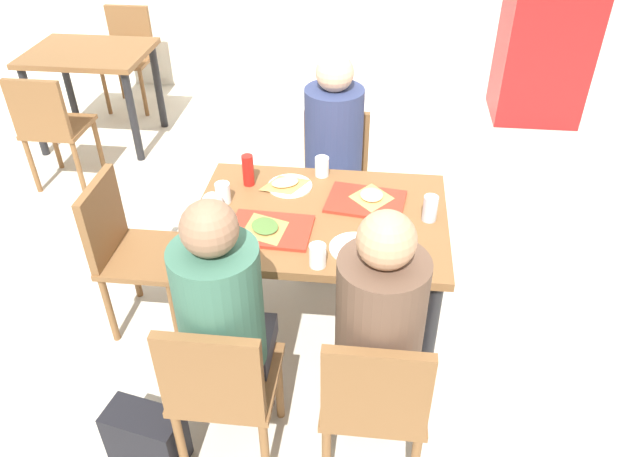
# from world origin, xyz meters

# --- Properties ---
(ground_plane) EXTENTS (10.00, 10.00, 0.02)m
(ground_plane) POSITION_xyz_m (0.00, 0.00, -0.01)
(ground_plane) COLOR beige
(main_table) EXTENTS (1.17, 0.84, 0.75)m
(main_table) POSITION_xyz_m (0.00, 0.00, 0.65)
(main_table) COLOR brown
(main_table) RESTS_ON ground_plane
(chair_near_left) EXTENTS (0.40, 0.40, 0.85)m
(chair_near_left) POSITION_xyz_m (-0.29, -0.80, 0.50)
(chair_near_left) COLOR brown
(chair_near_left) RESTS_ON ground_plane
(chair_near_right) EXTENTS (0.40, 0.40, 0.85)m
(chair_near_right) POSITION_xyz_m (0.29, -0.80, 0.50)
(chair_near_right) COLOR brown
(chair_near_right) RESTS_ON ground_plane
(chair_far_side) EXTENTS (0.40, 0.40, 0.85)m
(chair_far_side) POSITION_xyz_m (0.00, 0.80, 0.50)
(chair_far_side) COLOR brown
(chair_far_side) RESTS_ON ground_plane
(chair_left_end) EXTENTS (0.40, 0.40, 0.85)m
(chair_left_end) POSITION_xyz_m (-0.97, 0.00, 0.50)
(chair_left_end) COLOR brown
(chair_left_end) RESTS_ON ground_plane
(person_in_red) EXTENTS (0.32, 0.42, 1.26)m
(person_in_red) POSITION_xyz_m (-0.29, -0.66, 0.74)
(person_in_red) COLOR #383842
(person_in_red) RESTS_ON ground_plane
(person_in_brown_jacket) EXTENTS (0.32, 0.42, 1.26)m
(person_in_brown_jacket) POSITION_xyz_m (0.29, -0.66, 0.74)
(person_in_brown_jacket) COLOR #383842
(person_in_brown_jacket) RESTS_ON ground_plane
(person_far_side) EXTENTS (0.32, 0.42, 1.26)m
(person_far_side) POSITION_xyz_m (-0.00, 0.66, 0.74)
(person_far_side) COLOR #383842
(person_far_side) RESTS_ON ground_plane
(tray_red_near) EXTENTS (0.37, 0.27, 0.02)m
(tray_red_near) POSITION_xyz_m (-0.20, -0.15, 0.76)
(tray_red_near) COLOR red
(tray_red_near) RESTS_ON main_table
(tray_red_far) EXTENTS (0.39, 0.31, 0.02)m
(tray_red_far) POSITION_xyz_m (0.20, 0.13, 0.76)
(tray_red_far) COLOR red
(tray_red_far) RESTS_ON main_table
(paper_plate_center) EXTENTS (0.22, 0.22, 0.01)m
(paper_plate_center) POSITION_xyz_m (-0.17, 0.23, 0.75)
(paper_plate_center) COLOR white
(paper_plate_center) RESTS_ON main_table
(paper_plate_near_edge) EXTENTS (0.22, 0.22, 0.01)m
(paper_plate_near_edge) POSITION_xyz_m (0.17, -0.23, 0.75)
(paper_plate_near_edge) COLOR white
(paper_plate_near_edge) RESTS_ON main_table
(pizza_slice_a) EXTENTS (0.24, 0.25, 0.02)m
(pizza_slice_a) POSITION_xyz_m (-0.23, -0.15, 0.77)
(pizza_slice_a) COLOR #C68C47
(pizza_slice_a) RESTS_ON tray_red_near
(pizza_slice_b) EXTENTS (0.16, 0.18, 0.02)m
(pizza_slice_b) POSITION_xyz_m (0.23, 0.15, 0.77)
(pizza_slice_b) COLOR tan
(pizza_slice_b) RESTS_ON tray_red_far
(pizza_slice_c) EXTENTS (0.23, 0.21, 0.02)m
(pizza_slice_c) POSITION_xyz_m (-0.20, 0.23, 0.77)
(pizza_slice_c) COLOR #C68C47
(pizza_slice_c) RESTS_ON paper_plate_center
(plastic_cup_a) EXTENTS (0.07, 0.07, 0.10)m
(plastic_cup_a) POSITION_xyz_m (-0.03, 0.36, 0.80)
(plastic_cup_a) COLOR white
(plastic_cup_a) RESTS_ON main_table
(plastic_cup_b) EXTENTS (0.07, 0.07, 0.10)m
(plastic_cup_b) POSITION_xyz_m (0.03, -0.36, 0.80)
(plastic_cup_b) COLOR white
(plastic_cup_b) RESTS_ON main_table
(plastic_cup_c) EXTENTS (0.07, 0.07, 0.10)m
(plastic_cup_c) POSITION_xyz_m (-0.47, 0.06, 0.80)
(plastic_cup_c) COLOR white
(plastic_cup_c) RESTS_ON main_table
(soda_can) EXTENTS (0.07, 0.07, 0.12)m
(soda_can) POSITION_xyz_m (0.50, 0.02, 0.81)
(soda_can) COLOR #B7BCC6
(soda_can) RESTS_ON main_table
(condiment_bottle) EXTENTS (0.06, 0.06, 0.16)m
(condiment_bottle) POSITION_xyz_m (-0.38, 0.23, 0.83)
(condiment_bottle) COLOR red
(condiment_bottle) RESTS_ON main_table
(foil_bundle) EXTENTS (0.10, 0.10, 0.10)m
(foil_bundle) POSITION_xyz_m (-0.50, -0.02, 0.80)
(foil_bundle) COLOR silver
(foil_bundle) RESTS_ON main_table
(handbag) EXTENTS (0.35, 0.22, 0.28)m
(handbag) POSITION_xyz_m (-0.64, -0.82, 0.14)
(handbag) COLOR black
(handbag) RESTS_ON ground_plane
(drink_fridge) EXTENTS (0.70, 0.60, 1.90)m
(drink_fridge) POSITION_xyz_m (1.57, 2.85, 0.95)
(drink_fridge) COLOR maroon
(drink_fridge) RESTS_ON ground_plane
(background_table) EXTENTS (0.90, 0.70, 0.75)m
(background_table) POSITION_xyz_m (-1.98, 1.98, 0.62)
(background_table) COLOR brown
(background_table) RESTS_ON ground_plane
(background_chair_near) EXTENTS (0.40, 0.40, 0.85)m
(background_chair_near) POSITION_xyz_m (-1.98, 1.25, 0.50)
(background_chair_near) COLOR brown
(background_chair_near) RESTS_ON ground_plane
(background_chair_far) EXTENTS (0.40, 0.40, 0.85)m
(background_chair_far) POSITION_xyz_m (-1.98, 2.71, 0.50)
(background_chair_far) COLOR brown
(background_chair_far) RESTS_ON ground_plane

